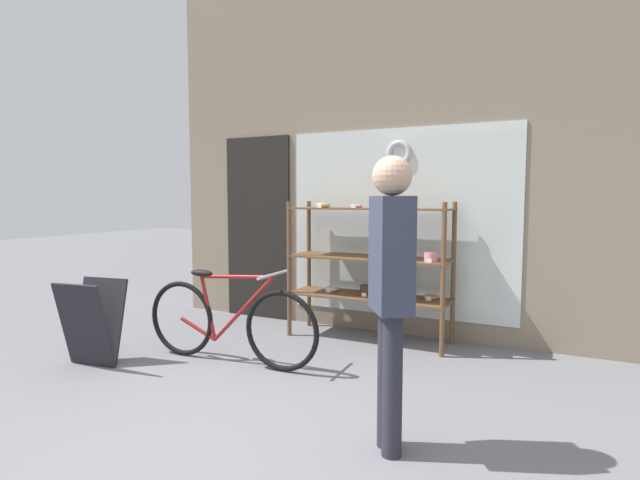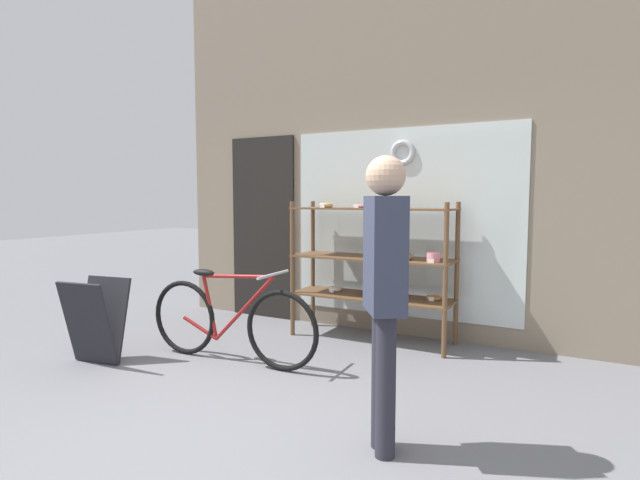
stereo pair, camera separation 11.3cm
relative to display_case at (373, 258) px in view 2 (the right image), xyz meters
The scene contains 6 objects.
ground_plane 2.51m from the display_case, 90.46° to the right, with size 30.00×30.00×0.00m, color slate.
storefront_facade 1.14m from the display_case, 98.71° to the left, with size 5.02×0.13×3.89m.
display_case is the anchor object (origin of this frame).
bicycle 1.51m from the display_case, 124.86° to the right, with size 1.68×0.46×0.80m.
sandwich_board 2.55m from the display_case, 136.00° to the right, with size 0.50×0.44×0.71m.
pedestrian 2.18m from the display_case, 66.27° to the right, with size 0.33×0.37×1.63m.
Camera 2 is at (1.84, -2.12, 1.41)m, focal length 28.00 mm.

